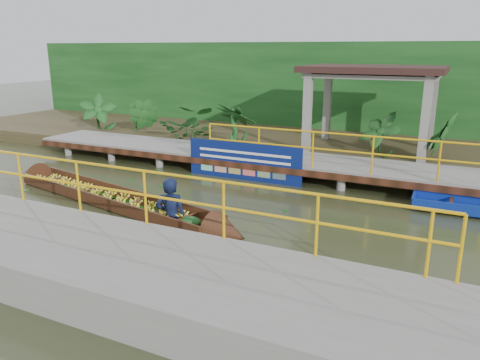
% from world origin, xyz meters
% --- Properties ---
extents(ground, '(80.00, 80.00, 0.00)m').
position_xyz_m(ground, '(0.00, 0.00, 0.00)').
color(ground, '#2C2F17').
rests_on(ground, ground).
extents(land_strip, '(30.00, 8.00, 0.45)m').
position_xyz_m(land_strip, '(0.00, 7.50, 0.23)').
color(land_strip, '#352D1A').
rests_on(land_strip, ground).
extents(far_dock, '(16.00, 2.06, 1.66)m').
position_xyz_m(far_dock, '(0.02, 3.43, 0.48)').
color(far_dock, gray).
rests_on(far_dock, ground).
extents(near_dock, '(18.00, 2.40, 1.73)m').
position_xyz_m(near_dock, '(1.00, -4.20, 0.30)').
color(near_dock, gray).
rests_on(near_dock, ground).
extents(pavilion, '(4.40, 3.00, 3.00)m').
position_xyz_m(pavilion, '(3.00, 6.30, 2.82)').
color(pavilion, gray).
rests_on(pavilion, ground).
extents(foliage_backdrop, '(30.00, 0.80, 4.00)m').
position_xyz_m(foliage_backdrop, '(0.00, 10.00, 2.00)').
color(foliage_backdrop, '#133D15').
rests_on(foliage_backdrop, ground).
extents(vendor_boat, '(8.42, 2.55, 2.27)m').
position_xyz_m(vendor_boat, '(-1.41, -1.01, 0.33)').
color(vendor_boat, '#331B0E').
rests_on(vendor_boat, ground).
extents(blue_banner, '(3.59, 0.04, 1.12)m').
position_xyz_m(blue_banner, '(0.15, 2.48, 0.56)').
color(blue_banner, navy).
rests_on(blue_banner, ground).
extents(tropical_plants, '(14.18, 1.18, 1.47)m').
position_xyz_m(tropical_plants, '(-1.75, 5.30, 1.19)').
color(tropical_plants, '#133D15').
rests_on(tropical_plants, ground).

